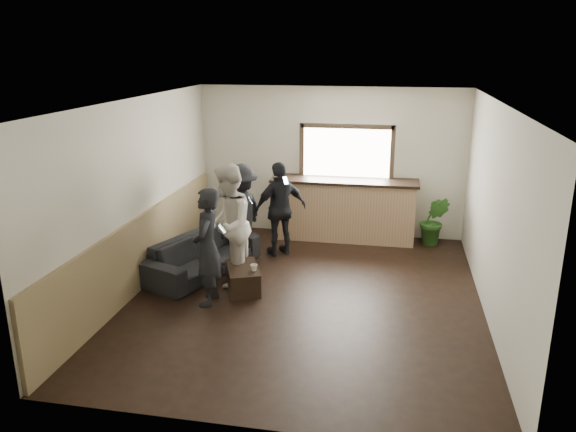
% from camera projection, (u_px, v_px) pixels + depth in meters
% --- Properties ---
extents(ground, '(5.00, 6.00, 0.01)m').
position_uv_depth(ground, '(305.00, 296.00, 8.17)').
color(ground, black).
extents(room_shell, '(5.01, 6.01, 2.80)m').
position_uv_depth(room_shell, '(254.00, 197.00, 7.88)').
color(room_shell, silver).
rests_on(room_shell, ground).
extents(bar_counter, '(2.70, 0.68, 2.13)m').
position_uv_depth(bar_counter, '(344.00, 206.00, 10.47)').
color(bar_counter, '#A47D59').
rests_on(bar_counter, ground).
extents(sofa, '(1.51, 2.23, 0.61)m').
position_uv_depth(sofa, '(203.00, 255.00, 8.95)').
color(sofa, black).
rests_on(sofa, ground).
extents(coffee_table, '(0.70, 0.90, 0.35)m').
position_uv_depth(coffee_table, '(243.00, 278.00, 8.38)').
color(coffee_table, black).
rests_on(coffee_table, ground).
extents(cup_a, '(0.16, 0.16, 0.10)m').
position_uv_depth(cup_a, '(237.00, 259.00, 8.49)').
color(cup_a, silver).
rests_on(cup_a, coffee_table).
extents(cup_b, '(0.15, 0.15, 0.10)m').
position_uv_depth(cup_b, '(254.00, 268.00, 8.17)').
color(cup_b, silver).
rests_on(cup_b, coffee_table).
extents(potted_plant, '(0.56, 0.47, 0.92)m').
position_uv_depth(potted_plant, '(434.00, 221.00, 10.18)').
color(potted_plant, '#2D6623').
rests_on(potted_plant, ground).
extents(person_a, '(0.49, 0.64, 1.67)m').
position_uv_depth(person_a, '(207.00, 247.00, 7.74)').
color(person_a, black).
rests_on(person_a, ground).
extents(person_b, '(0.79, 0.96, 1.85)m').
position_uv_depth(person_b, '(228.00, 225.00, 8.39)').
color(person_b, beige).
rests_on(person_b, ground).
extents(person_c, '(0.88, 1.19, 1.65)m').
position_uv_depth(person_c, '(240.00, 213.00, 9.37)').
color(person_c, black).
rests_on(person_c, ground).
extents(person_d, '(1.01, 0.89, 1.63)m').
position_uv_depth(person_d, '(280.00, 209.00, 9.62)').
color(person_d, black).
rests_on(person_d, ground).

